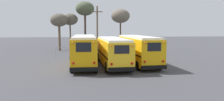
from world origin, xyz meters
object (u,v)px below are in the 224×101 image
object	(u,v)px
bare_tree_3	(70,20)
utility_pole	(97,29)
school_bus_1	(112,51)
school_bus_0	(84,50)
school_bus_2	(138,49)
bare_tree_2	(85,9)
bare_tree_1	(59,21)
bare_tree_0	(120,16)

from	to	relation	value
bare_tree_3	utility_pole	bearing A→B (deg)	-53.76
school_bus_1	utility_pole	world-z (taller)	utility_pole
utility_pole	bare_tree_3	distance (m)	8.39
school_bus_0	school_bus_1	distance (m)	3.05
school_bus_2	utility_pole	bearing A→B (deg)	107.84
utility_pole	school_bus_0	bearing A→B (deg)	-99.58
bare_tree_2	school_bus_1	bearing A→B (deg)	-81.69
school_bus_0	utility_pole	world-z (taller)	utility_pole
bare_tree_1	bare_tree_2	xyz separation A→B (m)	(4.68, 2.23, 2.27)
school_bus_0	bare_tree_0	bearing A→B (deg)	69.07
school_bus_0	bare_tree_2	xyz separation A→B (m)	(0.18, 19.23, 5.94)
bare_tree_3	school_bus_2	bearing A→B (deg)	-64.98
bare_tree_0	utility_pole	bearing A→B (deg)	-131.73
bare_tree_0	bare_tree_3	size ratio (longest dim) A/B	1.12
utility_pole	bare_tree_0	bearing A→B (deg)	48.27
bare_tree_1	bare_tree_3	world-z (taller)	bare_tree_3
school_bus_0	school_bus_2	distance (m)	6.10
bare_tree_3	bare_tree_0	bearing A→B (deg)	-7.54
school_bus_0	bare_tree_0	distance (m)	19.92
school_bus_1	bare_tree_3	distance (m)	20.91
school_bus_0	utility_pole	bearing A→B (deg)	80.42
bare_tree_1	bare_tree_2	size ratio (longest dim) A/B	0.73
bare_tree_0	bare_tree_2	bearing A→B (deg)	170.49
bare_tree_0	bare_tree_3	world-z (taller)	bare_tree_0
bare_tree_3	bare_tree_1	bearing A→B (deg)	-127.02
bare_tree_0	bare_tree_1	world-z (taller)	bare_tree_0
school_bus_2	bare_tree_2	distance (m)	20.46
school_bus_1	bare_tree_1	bearing A→B (deg)	113.51
school_bus_0	bare_tree_1	xyz separation A→B (m)	(-4.50, 16.99, 3.67)
school_bus_1	bare_tree_1	xyz separation A→B (m)	(-7.53, 17.31, 3.80)
school_bus_1	bare_tree_0	distance (m)	19.41
school_bus_0	bare_tree_2	world-z (taller)	bare_tree_2
school_bus_1	bare_tree_1	distance (m)	19.26
utility_pole	bare_tree_1	bearing A→B (deg)	147.44
utility_pole	bare_tree_1	world-z (taller)	utility_pole
bare_tree_1	school_bus_2	bearing A→B (deg)	-57.24
school_bus_1	utility_pole	size ratio (longest dim) A/B	1.34
school_bus_2	bare_tree_1	xyz separation A→B (m)	(-10.57, 16.42, 3.73)
bare_tree_0	school_bus_1	bearing A→B (deg)	-101.92
bare_tree_2	bare_tree_3	distance (m)	3.51
bare_tree_0	school_bus_0	bearing A→B (deg)	-110.93
bare_tree_0	bare_tree_2	size ratio (longest dim) A/B	0.85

